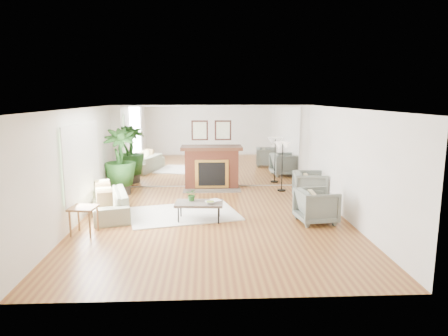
{
  "coord_description": "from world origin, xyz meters",
  "views": [
    {
      "loc": [
        -0.18,
        -8.59,
        2.75
      ],
      "look_at": [
        0.25,
        0.6,
        1.1
      ],
      "focal_mm": 32.0,
      "sensor_mm": 36.0,
      "label": 1
    }
  ],
  "objects_px": {
    "fireplace": "(212,167)",
    "sofa": "(109,203)",
    "armchair_back": "(310,186)",
    "armchair_front": "(316,206)",
    "side_table": "(83,211)",
    "floor_lamp": "(283,149)",
    "coffee_table": "(199,204)",
    "potted_ficus": "(120,160)"
  },
  "relations": [
    {
      "from": "coffee_table",
      "to": "sofa",
      "type": "relative_size",
      "value": 0.56
    },
    {
      "from": "coffee_table",
      "to": "potted_ficus",
      "type": "height_order",
      "value": "potted_ficus"
    },
    {
      "from": "potted_ficus",
      "to": "coffee_table",
      "type": "bearing_deg",
      "value": -48.52
    },
    {
      "from": "fireplace",
      "to": "armchair_front",
      "type": "relative_size",
      "value": 2.48
    },
    {
      "from": "side_table",
      "to": "armchair_front",
      "type": "bearing_deg",
      "value": 6.24
    },
    {
      "from": "potted_ficus",
      "to": "armchair_front",
      "type": "bearing_deg",
      "value": -30.07
    },
    {
      "from": "armchair_front",
      "to": "potted_ficus",
      "type": "height_order",
      "value": "potted_ficus"
    },
    {
      "from": "fireplace",
      "to": "potted_ficus",
      "type": "relative_size",
      "value": 1.09
    },
    {
      "from": "potted_ficus",
      "to": "sofa",
      "type": "bearing_deg",
      "value": -85.77
    },
    {
      "from": "sofa",
      "to": "armchair_back",
      "type": "bearing_deg",
      "value": 85.91
    },
    {
      "from": "sofa",
      "to": "potted_ficus",
      "type": "bearing_deg",
      "value": 167.85
    },
    {
      "from": "sofa",
      "to": "floor_lamp",
      "type": "bearing_deg",
      "value": 99.99
    },
    {
      "from": "armchair_back",
      "to": "side_table",
      "type": "height_order",
      "value": "armchair_back"
    },
    {
      "from": "floor_lamp",
      "to": "sofa",
      "type": "bearing_deg",
      "value": -153.63
    },
    {
      "from": "armchair_back",
      "to": "armchair_front",
      "type": "xyz_separation_m",
      "value": [
        -0.34,
        -1.88,
        -0.02
      ]
    },
    {
      "from": "side_table",
      "to": "coffee_table",
      "type": "bearing_deg",
      "value": 18.77
    },
    {
      "from": "fireplace",
      "to": "potted_ficus",
      "type": "height_order",
      "value": "fireplace"
    },
    {
      "from": "coffee_table",
      "to": "fireplace",
      "type": "bearing_deg",
      "value": 84.0
    },
    {
      "from": "armchair_front",
      "to": "floor_lamp",
      "type": "distance_m",
      "value": 3.15
    },
    {
      "from": "fireplace",
      "to": "armchair_front",
      "type": "bearing_deg",
      "value": -56.77
    },
    {
      "from": "sofa",
      "to": "floor_lamp",
      "type": "relative_size",
      "value": 1.35
    },
    {
      "from": "floor_lamp",
      "to": "armchair_back",
      "type": "bearing_deg",
      "value": -64.64
    },
    {
      "from": "armchair_back",
      "to": "potted_ficus",
      "type": "height_order",
      "value": "potted_ficus"
    },
    {
      "from": "coffee_table",
      "to": "potted_ficus",
      "type": "relative_size",
      "value": 0.58
    },
    {
      "from": "fireplace",
      "to": "floor_lamp",
      "type": "relative_size",
      "value": 1.4
    },
    {
      "from": "coffee_table",
      "to": "armchair_back",
      "type": "xyz_separation_m",
      "value": [
        2.94,
        1.63,
        0.0
      ]
    },
    {
      "from": "fireplace",
      "to": "floor_lamp",
      "type": "height_order",
      "value": "fireplace"
    },
    {
      "from": "coffee_table",
      "to": "sofa",
      "type": "bearing_deg",
      "value": 165.88
    },
    {
      "from": "armchair_back",
      "to": "floor_lamp",
      "type": "xyz_separation_m",
      "value": [
        -0.54,
        1.14,
        0.85
      ]
    },
    {
      "from": "side_table",
      "to": "floor_lamp",
      "type": "bearing_deg",
      "value": 37.03
    },
    {
      "from": "potted_ficus",
      "to": "floor_lamp",
      "type": "relative_size",
      "value": 1.28
    },
    {
      "from": "side_table",
      "to": "potted_ficus",
      "type": "relative_size",
      "value": 0.3
    },
    {
      "from": "coffee_table",
      "to": "floor_lamp",
      "type": "height_order",
      "value": "floor_lamp"
    },
    {
      "from": "side_table",
      "to": "floor_lamp",
      "type": "xyz_separation_m",
      "value": [
        4.71,
        3.55,
        0.77
      ]
    },
    {
      "from": "fireplace",
      "to": "sofa",
      "type": "distance_m",
      "value": 3.64
    },
    {
      "from": "fireplace",
      "to": "coffee_table",
      "type": "xyz_separation_m",
      "value": [
        -0.34,
        -3.19,
        -0.27
      ]
    },
    {
      "from": "side_table",
      "to": "potted_ficus",
      "type": "xyz_separation_m",
      "value": [
        0.05,
        3.35,
        0.52
      ]
    },
    {
      "from": "fireplace",
      "to": "sofa",
      "type": "bearing_deg",
      "value": -132.64
    },
    {
      "from": "sofa",
      "to": "armchair_back",
      "type": "xyz_separation_m",
      "value": [
        5.05,
        1.1,
        0.11
      ]
    },
    {
      "from": "armchair_back",
      "to": "armchair_front",
      "type": "relative_size",
      "value": 1.05
    },
    {
      "from": "armchair_back",
      "to": "floor_lamp",
      "type": "distance_m",
      "value": 1.52
    },
    {
      "from": "side_table",
      "to": "armchair_back",
      "type": "bearing_deg",
      "value": 24.74
    }
  ]
}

